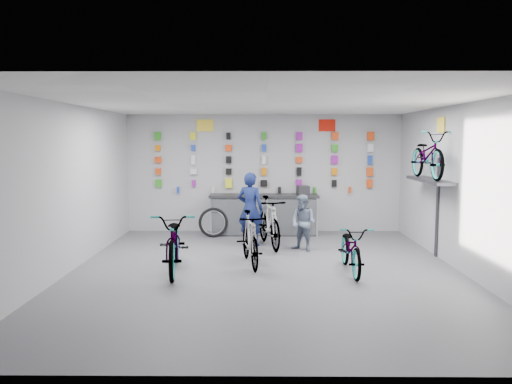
{
  "coord_description": "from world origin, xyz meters",
  "views": [
    {
      "loc": [
        -0.1,
        -8.77,
        2.36
      ],
      "look_at": [
        -0.18,
        1.4,
        1.29
      ],
      "focal_mm": 35.0,
      "sensor_mm": 36.0,
      "label": 1
    }
  ],
  "objects_px": {
    "counter": "(264,215)",
    "clerk": "(250,209)",
    "bike_left": "(175,241)",
    "bike_service": "(269,222)",
    "bike_center": "(250,239)",
    "customer": "(303,223)",
    "bike_right": "(351,248)"
  },
  "relations": [
    {
      "from": "bike_left",
      "to": "bike_service",
      "type": "distance_m",
      "value": 2.69
    },
    {
      "from": "bike_left",
      "to": "customer",
      "type": "bearing_deg",
      "value": 28.11
    },
    {
      "from": "counter",
      "to": "clerk",
      "type": "bearing_deg",
      "value": -103.5
    },
    {
      "from": "bike_service",
      "to": "customer",
      "type": "distance_m",
      "value": 0.81
    },
    {
      "from": "bike_center",
      "to": "counter",
      "type": "bearing_deg",
      "value": 74.69
    },
    {
      "from": "customer",
      "to": "bike_right",
      "type": "bearing_deg",
      "value": -29.93
    },
    {
      "from": "counter",
      "to": "bike_service",
      "type": "distance_m",
      "value": 1.49
    },
    {
      "from": "bike_center",
      "to": "customer",
      "type": "xyz_separation_m",
      "value": [
        1.11,
        1.27,
        0.09
      ]
    },
    {
      "from": "bike_service",
      "to": "bike_center",
      "type": "bearing_deg",
      "value": -115.76
    },
    {
      "from": "bike_center",
      "to": "bike_right",
      "type": "height_order",
      "value": "bike_center"
    },
    {
      "from": "counter",
      "to": "bike_service",
      "type": "bearing_deg",
      "value": -86.01
    },
    {
      "from": "counter",
      "to": "customer",
      "type": "bearing_deg",
      "value": -66.07
    },
    {
      "from": "bike_service",
      "to": "clerk",
      "type": "bearing_deg",
      "value": 145.27
    },
    {
      "from": "bike_right",
      "to": "bike_service",
      "type": "height_order",
      "value": "bike_service"
    },
    {
      "from": "clerk",
      "to": "bike_left",
      "type": "bearing_deg",
      "value": 80.98
    },
    {
      "from": "bike_service",
      "to": "clerk",
      "type": "height_order",
      "value": "clerk"
    },
    {
      "from": "bike_left",
      "to": "bike_service",
      "type": "height_order",
      "value": "bike_service"
    },
    {
      "from": "bike_right",
      "to": "bike_service",
      "type": "xyz_separation_m",
      "value": [
        -1.43,
        2.11,
        0.12
      ]
    },
    {
      "from": "bike_right",
      "to": "clerk",
      "type": "height_order",
      "value": "clerk"
    },
    {
      "from": "bike_right",
      "to": "customer",
      "type": "bearing_deg",
      "value": 111.51
    },
    {
      "from": "bike_right",
      "to": "customer",
      "type": "distance_m",
      "value": 1.89
    },
    {
      "from": "bike_center",
      "to": "bike_right",
      "type": "distance_m",
      "value": 1.88
    },
    {
      "from": "bike_left",
      "to": "bike_right",
      "type": "height_order",
      "value": "bike_left"
    },
    {
      "from": "bike_center",
      "to": "customer",
      "type": "height_order",
      "value": "customer"
    },
    {
      "from": "counter",
      "to": "bike_right",
      "type": "relative_size",
      "value": 1.63
    },
    {
      "from": "bike_left",
      "to": "bike_service",
      "type": "bearing_deg",
      "value": 43.42
    },
    {
      "from": "counter",
      "to": "clerk",
      "type": "xyz_separation_m",
      "value": [
        -0.32,
        -1.31,
        0.34
      ]
    },
    {
      "from": "clerk",
      "to": "customer",
      "type": "relative_size",
      "value": 1.37
    },
    {
      "from": "bike_center",
      "to": "bike_service",
      "type": "xyz_separation_m",
      "value": [
        0.39,
        1.63,
        0.05
      ]
    },
    {
      "from": "counter",
      "to": "clerk",
      "type": "relative_size",
      "value": 1.64
    },
    {
      "from": "bike_left",
      "to": "bike_service",
      "type": "xyz_separation_m",
      "value": [
        1.72,
        2.07,
        0.0
      ]
    },
    {
      "from": "bike_right",
      "to": "clerk",
      "type": "bearing_deg",
      "value": 128.37
    }
  ]
}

